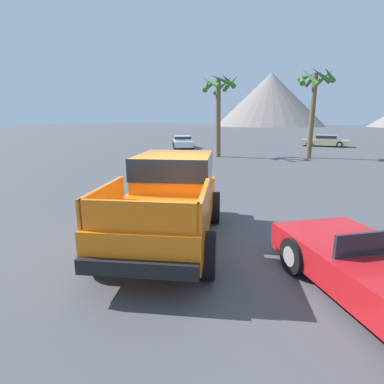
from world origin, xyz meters
TOP-DOWN VIEW (x-y plane):
  - ground_plane at (0.00, 0.00)m, footprint 320.00×320.00m
  - orange_pickup_truck at (-0.40, 0.08)m, footprint 3.87×5.33m
  - parked_car_tan at (-1.53, 28.75)m, footprint 4.70×2.26m
  - parked_car_white at (-13.22, 19.40)m, footprint 4.08×4.55m
  - palm_tree_tall at (-6.89, 14.81)m, footprint 2.71×2.85m
  - palm_tree_short at (-0.92, 17.73)m, footprint 2.55×2.42m

SIDE VIEW (x-z plane):
  - ground_plane at x=0.00m, z-range 0.00..0.00m
  - parked_car_tan at x=-1.53m, z-range 0.01..1.18m
  - parked_car_white at x=-13.22m, z-range 0.02..1.19m
  - orange_pickup_truck at x=-0.40m, z-range 0.13..2.05m
  - palm_tree_tall at x=-6.89m, z-range 1.56..7.52m
  - palm_tree_short at x=-0.92m, z-range 1.60..7.84m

